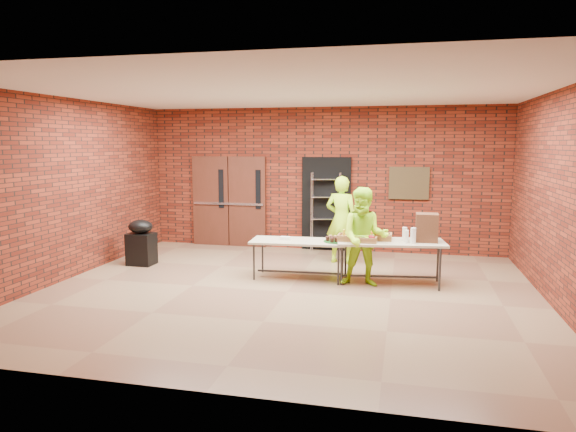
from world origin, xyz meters
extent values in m
cube|color=brown|center=(0.00, 0.00, -0.02)|extent=(8.00, 7.00, 0.04)
cube|color=silver|center=(0.00, 0.00, 3.22)|extent=(8.00, 7.00, 0.04)
cube|color=maroon|center=(0.00, 3.52, 1.60)|extent=(8.00, 0.04, 3.20)
cube|color=maroon|center=(0.00, -3.52, 1.60)|extent=(8.00, 0.04, 3.20)
cube|color=maroon|center=(-4.02, 0.00, 1.60)|extent=(0.04, 7.00, 3.20)
cube|color=maroon|center=(4.02, 0.00, 1.60)|extent=(0.04, 7.00, 3.20)
cube|color=#491F14|center=(-2.65, 3.44, 1.05)|extent=(0.88, 0.08, 2.10)
cube|color=#491F14|center=(-1.75, 3.44, 1.05)|extent=(0.88, 0.08, 2.10)
cube|color=black|center=(-2.37, 3.39, 1.35)|extent=(0.12, 0.02, 0.90)
cube|color=black|center=(-1.47, 3.39, 1.35)|extent=(0.12, 0.02, 0.90)
cube|color=silver|center=(-2.20, 3.38, 1.00)|extent=(1.70, 0.04, 0.05)
cube|color=black|center=(0.10, 3.46, 1.05)|extent=(1.10, 0.06, 2.10)
cube|color=#382916|center=(1.90, 3.45, 1.55)|extent=(0.85, 0.04, 0.70)
cube|color=#B9AE8D|center=(0.01, 0.87, 0.67)|extent=(1.72, 0.79, 0.04)
cube|color=#2D2E32|center=(0.01, 0.87, 0.11)|extent=(1.50, 0.12, 0.03)
cylinder|color=#2D2E32|center=(-0.74, 1.16, 0.33)|extent=(0.03, 0.03, 0.66)
cylinder|color=#2D2E32|center=(0.76, 1.16, 0.33)|extent=(0.03, 0.03, 0.66)
cylinder|color=#2D2E32|center=(-0.74, 0.59, 0.33)|extent=(0.03, 0.03, 0.66)
cylinder|color=#2D2E32|center=(0.76, 0.59, 0.33)|extent=(0.03, 0.03, 0.66)
cube|color=#B9AE8D|center=(1.61, 0.90, 0.72)|extent=(1.90, 0.99, 0.04)
cube|color=#2D2E32|center=(1.61, 0.90, 0.12)|extent=(1.60, 0.26, 0.03)
cylinder|color=#2D2E32|center=(0.81, 1.21, 0.35)|extent=(0.04, 0.04, 0.70)
cylinder|color=#2D2E32|center=(2.42, 1.21, 0.35)|extent=(0.04, 0.04, 0.70)
cylinder|color=#2D2E32|center=(0.81, 0.60, 0.35)|extent=(0.04, 0.04, 0.70)
cylinder|color=#2D2E32|center=(2.42, 0.60, 0.35)|extent=(0.04, 0.04, 0.70)
cube|color=#905F3A|center=(0.93, 0.80, 0.78)|extent=(0.43, 0.33, 0.07)
cube|color=#905F3A|center=(1.40, 0.98, 0.78)|extent=(0.45, 0.35, 0.07)
cube|color=#905F3A|center=(1.19, 0.71, 0.78)|extent=(0.40, 0.31, 0.06)
cylinder|color=#154F19|center=(0.68, 0.88, 0.70)|extent=(0.44, 0.44, 0.02)
cube|color=white|center=(-0.24, 0.87, 0.72)|extent=(0.17, 0.11, 0.06)
cube|color=#512F1C|center=(2.20, 0.99, 0.99)|extent=(0.37, 0.33, 0.48)
cylinder|color=white|center=(1.87, 0.81, 0.85)|extent=(0.07, 0.07, 0.21)
cylinder|color=white|center=(1.98, 0.75, 0.88)|extent=(0.09, 0.09, 0.27)
cylinder|color=white|center=(1.84, 0.94, 0.86)|extent=(0.08, 0.08, 0.24)
cube|color=black|center=(-3.26, 1.20, 0.32)|extent=(0.51, 0.42, 0.63)
ellipsoid|color=black|center=(-3.26, 1.20, 0.77)|extent=(0.50, 0.42, 0.27)
imported|color=#B4FE1C|center=(0.60, 2.25, 0.88)|extent=(0.71, 0.53, 1.76)
imported|color=#B4FE1C|center=(1.18, 0.67, 0.84)|extent=(0.82, 0.65, 1.68)
camera|label=1|loc=(1.83, -7.90, 2.40)|focal=32.00mm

